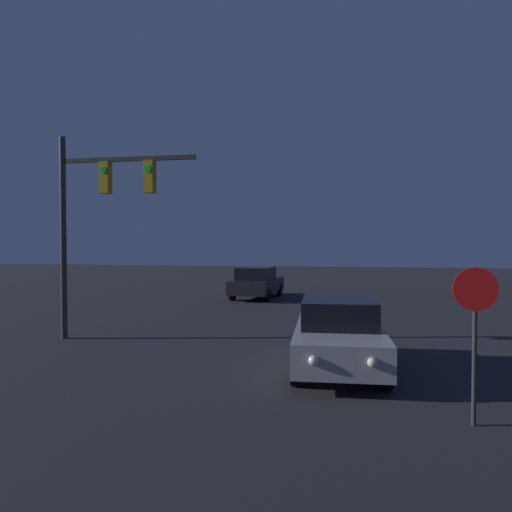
{
  "coord_description": "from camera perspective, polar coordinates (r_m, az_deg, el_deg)",
  "views": [
    {
      "loc": [
        2.27,
        3.32,
        2.84
      ],
      "look_at": [
        0.0,
        15.46,
        2.48
      ],
      "focal_mm": 35.0,
      "sensor_mm": 36.0,
      "label": 1
    }
  ],
  "objects": [
    {
      "name": "traffic_signal_mast",
      "position": [
        15.06,
        -17.85,
        5.6
      ],
      "size": [
        4.1,
        0.3,
        5.87
      ],
      "color": "#2D2D2D",
      "rests_on": "ground_plane"
    },
    {
      "name": "car_far",
      "position": [
        24.99,
        0.08,
        -3.04
      ],
      "size": [
        2.21,
        4.42,
        1.56
      ],
      "rotation": [
        0.0,
        0.0,
        -0.08
      ],
      "color": "black",
      "rests_on": "ground_plane"
    },
    {
      "name": "car_near",
      "position": [
        11.3,
        9.46,
        -8.81
      ],
      "size": [
        2.1,
        4.38,
        1.56
      ],
      "rotation": [
        0.0,
        0.0,
        3.19
      ],
      "color": "#99999E",
      "rests_on": "ground_plane"
    },
    {
      "name": "stop_sign",
      "position": [
        8.38,
        23.75,
        -6.34
      ],
      "size": [
        0.67,
        0.07,
        2.45
      ],
      "color": "#2D2D2D",
      "rests_on": "ground_plane"
    }
  ]
}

